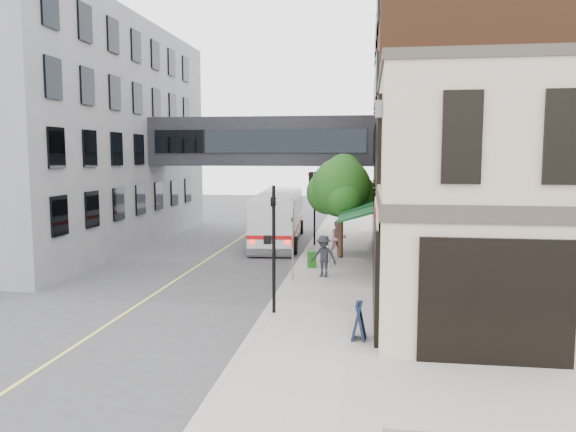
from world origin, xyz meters
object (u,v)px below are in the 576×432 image
(bus, at_px, (279,215))
(pedestrian_b, at_px, (338,238))
(sandwich_board, at_px, (359,321))
(newspaper_box, at_px, (312,259))
(pedestrian_c, at_px, (324,256))
(pedestrian_a, at_px, (326,251))

(bus, relative_size, pedestrian_b, 6.16)
(pedestrian_b, distance_m, sandwich_board, 14.03)
(pedestrian_b, height_order, sandwich_board, pedestrian_b)
(newspaper_box, bearing_deg, pedestrian_b, 56.26)
(pedestrian_b, bearing_deg, newspaper_box, -134.35)
(pedestrian_c, relative_size, newspaper_box, 2.36)
(pedestrian_b, distance_m, newspaper_box, 3.61)
(pedestrian_c, bearing_deg, sandwich_board, -61.70)
(bus, distance_m, pedestrian_a, 9.24)
(newspaper_box, relative_size, sandwich_board, 0.71)
(bus, relative_size, newspaper_box, 14.84)
(bus, xyz_separation_m, pedestrian_a, (3.74, -8.41, -0.82))
(pedestrian_a, bearing_deg, bus, 112.53)
(bus, height_order, pedestrian_a, bus)
(pedestrian_c, distance_m, sandwich_board, 8.72)
(pedestrian_c, xyz_separation_m, sandwich_board, (1.75, -8.53, -0.38))
(pedestrian_b, height_order, newspaper_box, pedestrian_b)
(pedestrian_b, xyz_separation_m, sandwich_board, (1.38, -13.96, -0.41))
(pedestrian_b, xyz_separation_m, newspaper_box, (-1.11, -3.39, -0.57))
(pedestrian_a, xyz_separation_m, newspaper_box, (-0.71, -0.18, -0.40))
(pedestrian_b, relative_size, pedestrian_c, 1.02)
(pedestrian_b, bearing_deg, pedestrian_c, -120.06)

